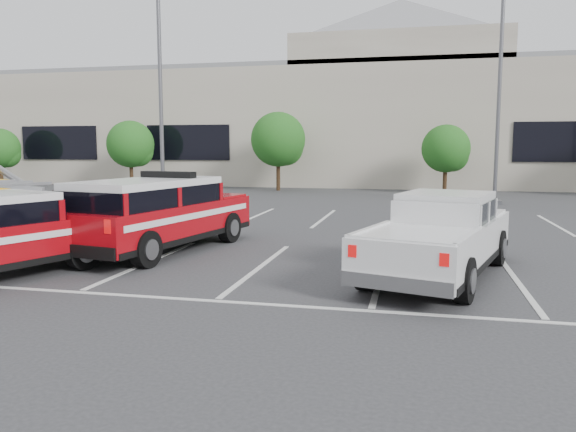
{
  "coord_description": "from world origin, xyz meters",
  "views": [
    {
      "loc": [
        3.36,
        -11.87,
        2.68
      ],
      "look_at": [
        0.41,
        1.05,
        1.05
      ],
      "focal_mm": 35.0,
      "sensor_mm": 36.0,
      "label": 1
    }
  ],
  "objects_px": {
    "light_pole_mid": "(499,93)",
    "convention_building": "(375,120)",
    "tree_left": "(132,146)",
    "light_pole_left": "(161,91)",
    "white_pickup": "(440,244)",
    "tree_far_left": "(1,150)",
    "tree_mid_right": "(447,150)",
    "tree_mid_left": "(280,141)",
    "fire_chief_suv": "(158,219)"
  },
  "relations": [
    {
      "from": "light_pole_mid",
      "to": "convention_building",
      "type": "bearing_deg",
      "value": 113.26
    },
    {
      "from": "tree_left",
      "to": "convention_building",
      "type": "bearing_deg",
      "value": 33.05
    },
    {
      "from": "light_pole_left",
      "to": "white_pickup",
      "type": "height_order",
      "value": "light_pole_left"
    },
    {
      "from": "tree_far_left",
      "to": "light_pole_mid",
      "type": "bearing_deg",
      "value": -10.73
    },
    {
      "from": "tree_far_left",
      "to": "tree_mid_right",
      "type": "bearing_deg",
      "value": 0.0
    },
    {
      "from": "tree_mid_left",
      "to": "white_pickup",
      "type": "distance_m",
      "value": 23.82
    },
    {
      "from": "convention_building",
      "to": "tree_far_left",
      "type": "xyz_separation_m",
      "value": [
        -25.09,
        -9.82,
        -2.22
      ]
    },
    {
      "from": "white_pickup",
      "to": "tree_left",
      "type": "bearing_deg",
      "value": 146.61
    },
    {
      "from": "convention_building",
      "to": "light_pole_left",
      "type": "bearing_deg",
      "value": -112.39
    },
    {
      "from": "fire_chief_suv",
      "to": "light_pole_mid",
      "type": "bearing_deg",
      "value": 66.5
    },
    {
      "from": "light_pole_mid",
      "to": "fire_chief_suv",
      "type": "xyz_separation_m",
      "value": [
        -10.08,
        -14.68,
        -4.35
      ]
    },
    {
      "from": "convention_building",
      "to": "white_pickup",
      "type": "bearing_deg",
      "value": -83.37
    },
    {
      "from": "tree_left",
      "to": "tree_mid_right",
      "type": "bearing_deg",
      "value": -0.0
    },
    {
      "from": "light_pole_left",
      "to": "tree_mid_right",
      "type": "bearing_deg",
      "value": 37.5
    },
    {
      "from": "light_pole_mid",
      "to": "fire_chief_suv",
      "type": "bearing_deg",
      "value": -124.48
    },
    {
      "from": "tree_left",
      "to": "tree_mid_right",
      "type": "relative_size",
      "value": 1.11
    },
    {
      "from": "tree_far_left",
      "to": "tree_mid_right",
      "type": "xyz_separation_m",
      "value": [
        30.0,
        0.0,
        0.0
      ]
    },
    {
      "from": "tree_mid_left",
      "to": "white_pickup",
      "type": "xyz_separation_m",
      "value": [
        8.79,
        -22.02,
        -2.35
      ]
    },
    {
      "from": "tree_far_left",
      "to": "fire_chief_suv",
      "type": "distance_m",
      "value": 30.15
    },
    {
      "from": "tree_mid_right",
      "to": "fire_chief_suv",
      "type": "bearing_deg",
      "value": -111.53
    },
    {
      "from": "tree_left",
      "to": "tree_mid_left",
      "type": "distance_m",
      "value": 10.0
    },
    {
      "from": "light_pole_left",
      "to": "tree_left",
      "type": "bearing_deg",
      "value": 124.52
    },
    {
      "from": "tree_far_left",
      "to": "light_pole_mid",
      "type": "height_order",
      "value": "light_pole_mid"
    },
    {
      "from": "tree_far_left",
      "to": "tree_left",
      "type": "relative_size",
      "value": 0.9
    },
    {
      "from": "tree_far_left",
      "to": "tree_left",
      "type": "height_order",
      "value": "tree_left"
    },
    {
      "from": "tree_left",
      "to": "tree_mid_left",
      "type": "relative_size",
      "value": 0.91
    },
    {
      "from": "tree_mid_right",
      "to": "light_pole_left",
      "type": "xyz_separation_m",
      "value": [
        -13.09,
        -10.05,
        2.68
      ]
    },
    {
      "from": "tree_left",
      "to": "tree_mid_left",
      "type": "bearing_deg",
      "value": 0.0
    },
    {
      "from": "tree_far_left",
      "to": "white_pickup",
      "type": "relative_size",
      "value": 0.67
    },
    {
      "from": "tree_left",
      "to": "light_pole_mid",
      "type": "xyz_separation_m",
      "value": [
        21.91,
        -6.05,
        2.41
      ]
    },
    {
      "from": "tree_left",
      "to": "white_pickup",
      "type": "xyz_separation_m",
      "value": [
        18.79,
        -22.02,
        -2.09
      ]
    },
    {
      "from": "tree_mid_left",
      "to": "fire_chief_suv",
      "type": "relative_size",
      "value": 0.79
    },
    {
      "from": "tree_mid_left",
      "to": "light_pole_mid",
      "type": "xyz_separation_m",
      "value": [
        11.91,
        -6.05,
        2.14
      ]
    },
    {
      "from": "tree_left",
      "to": "white_pickup",
      "type": "distance_m",
      "value": 29.02
    },
    {
      "from": "convention_building",
      "to": "tree_mid_right",
      "type": "height_order",
      "value": "convention_building"
    },
    {
      "from": "tree_mid_right",
      "to": "convention_building",
      "type": "bearing_deg",
      "value": 116.57
    },
    {
      "from": "convention_building",
      "to": "tree_left",
      "type": "bearing_deg",
      "value": -146.95
    },
    {
      "from": "fire_chief_suv",
      "to": "white_pickup",
      "type": "bearing_deg",
      "value": 0.52
    },
    {
      "from": "tree_mid_left",
      "to": "light_pole_mid",
      "type": "distance_m",
      "value": 13.53
    },
    {
      "from": "tree_left",
      "to": "white_pickup",
      "type": "height_order",
      "value": "tree_left"
    },
    {
      "from": "tree_mid_right",
      "to": "light_pole_mid",
      "type": "distance_m",
      "value": 6.88
    },
    {
      "from": "light_pole_left",
      "to": "light_pole_mid",
      "type": "xyz_separation_m",
      "value": [
        15.0,
        4.0,
        0.0
      ]
    },
    {
      "from": "white_pickup",
      "to": "light_pole_mid",
      "type": "bearing_deg",
      "value": 95.08
    },
    {
      "from": "tree_mid_left",
      "to": "white_pickup",
      "type": "bearing_deg",
      "value": -68.23
    },
    {
      "from": "convention_building",
      "to": "white_pickup",
      "type": "relative_size",
      "value": 10.13
    },
    {
      "from": "tree_mid_left",
      "to": "tree_mid_right",
      "type": "distance_m",
      "value": 10.01
    },
    {
      "from": "fire_chief_suv",
      "to": "tree_far_left",
      "type": "bearing_deg",
      "value": 147.46
    },
    {
      "from": "light_pole_mid",
      "to": "fire_chief_suv",
      "type": "distance_m",
      "value": 18.34
    },
    {
      "from": "white_pickup",
      "to": "tree_mid_right",
      "type": "bearing_deg",
      "value": 102.99
    },
    {
      "from": "light_pole_left",
      "to": "light_pole_mid",
      "type": "height_order",
      "value": "same"
    }
  ]
}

